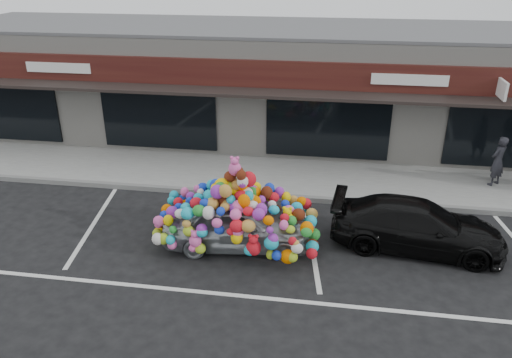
# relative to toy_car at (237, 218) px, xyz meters

# --- Properties ---
(ground) EXTENTS (90.00, 90.00, 0.00)m
(ground) POSITION_rel_toy_car_xyz_m (-0.93, 0.26, -0.78)
(ground) COLOR black
(ground) RESTS_ON ground
(shop_building) EXTENTS (24.00, 7.20, 4.31)m
(shop_building) POSITION_rel_toy_car_xyz_m (-0.93, 8.70, 1.38)
(shop_building) COLOR beige
(shop_building) RESTS_ON ground
(sidewalk) EXTENTS (26.00, 3.00, 0.15)m
(sidewalk) POSITION_rel_toy_car_xyz_m (-0.93, 4.26, -0.71)
(sidewalk) COLOR gray
(sidewalk) RESTS_ON ground
(kerb) EXTENTS (26.00, 0.18, 0.16)m
(kerb) POSITION_rel_toy_car_xyz_m (-0.93, 2.76, -0.71)
(kerb) COLOR slate
(kerb) RESTS_ON ground
(parking_stripe_left) EXTENTS (0.73, 4.37, 0.01)m
(parking_stripe_left) POSITION_rel_toy_car_xyz_m (-4.13, 0.46, -0.78)
(parking_stripe_left) COLOR silver
(parking_stripe_left) RESTS_ON ground
(parking_stripe_mid) EXTENTS (0.73, 4.37, 0.01)m
(parking_stripe_mid) POSITION_rel_toy_car_xyz_m (1.87, 0.46, -0.78)
(parking_stripe_mid) COLOR silver
(parking_stripe_mid) RESTS_ON ground
(lane_line) EXTENTS (14.00, 0.12, 0.01)m
(lane_line) POSITION_rel_toy_car_xyz_m (1.07, -2.04, -0.78)
(lane_line) COLOR silver
(lane_line) RESTS_ON ground
(toy_car) EXTENTS (2.72, 4.14, 2.31)m
(toy_car) POSITION_rel_toy_car_xyz_m (0.00, 0.00, 0.00)
(toy_car) COLOR gray
(toy_car) RESTS_ON ground
(black_sedan) EXTENTS (2.19, 4.41, 1.23)m
(black_sedan) POSITION_rel_toy_car_xyz_m (4.48, 0.61, -0.17)
(black_sedan) COLOR black
(black_sedan) RESTS_ON ground
(pedestrian_a) EXTENTS (0.69, 0.67, 1.60)m
(pedestrian_a) POSITION_rel_toy_car_xyz_m (7.38, 4.54, 0.17)
(pedestrian_a) COLOR #24242A
(pedestrian_a) RESTS_ON sidewalk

